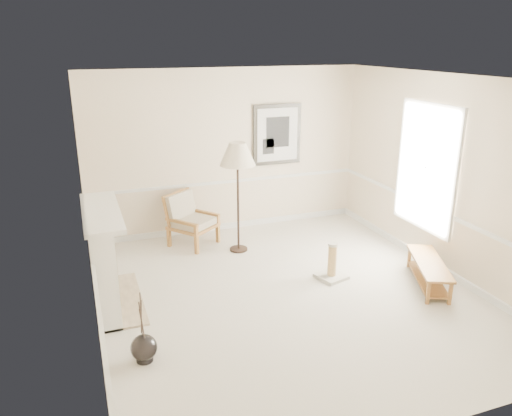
{
  "coord_description": "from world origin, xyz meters",
  "views": [
    {
      "loc": [
        -2.51,
        -5.62,
        3.33
      ],
      "look_at": [
        -0.2,
        0.7,
        1.06
      ],
      "focal_mm": 35.0,
      "sensor_mm": 36.0,
      "label": 1
    }
  ],
  "objects": [
    {
      "name": "floor_lamp",
      "position": [
        -0.15,
        1.69,
        1.58
      ],
      "size": [
        0.72,
        0.72,
        1.82
      ],
      "rotation": [
        0.0,
        0.0,
        0.31
      ],
      "color": "black",
      "rests_on": "ground"
    },
    {
      "name": "floor_vase",
      "position": [
        -2.06,
        -0.85,
        0.16
      ],
      "size": [
        0.29,
        0.29,
        0.85
      ],
      "rotation": [
        0.0,
        0.0,
        -0.4
      ],
      "color": "black",
      "rests_on": "ground"
    },
    {
      "name": "ground",
      "position": [
        0.0,
        0.0,
        0.0
      ],
      "size": [
        5.5,
        5.5,
        0.0
      ],
      "primitive_type": "plane",
      "color": "silver",
      "rests_on": "ground"
    },
    {
      "name": "room",
      "position": [
        0.14,
        0.08,
        1.87
      ],
      "size": [
        5.04,
        5.54,
        2.92
      ],
      "color": "beige",
      "rests_on": "ground"
    },
    {
      "name": "armchair",
      "position": [
        -0.85,
        2.27,
        0.48
      ],
      "size": [
        0.97,
        0.97,
        0.89
      ],
      "rotation": [
        0.0,
        0.0,
        0.67
      ],
      "color": "olive",
      "rests_on": "ground"
    },
    {
      "name": "bench",
      "position": [
        2.01,
        -0.42,
        0.24
      ],
      "size": [
        0.86,
        1.29,
        0.36
      ],
      "rotation": [
        0.0,
        0.0,
        -0.42
      ],
      "color": "olive",
      "rests_on": "ground"
    },
    {
      "name": "fireplace",
      "position": [
        -2.34,
        0.6,
        0.64
      ],
      "size": [
        0.64,
        1.64,
        1.31
      ],
      "color": "white",
      "rests_on": "ground"
    },
    {
      "name": "scratching_post",
      "position": [
        0.82,
        0.24,
        0.17
      ],
      "size": [
        0.48,
        0.48,
        0.55
      ],
      "rotation": [
        0.0,
        0.0,
        0.28
      ],
      "color": "beige",
      "rests_on": "ground"
    }
  ]
}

